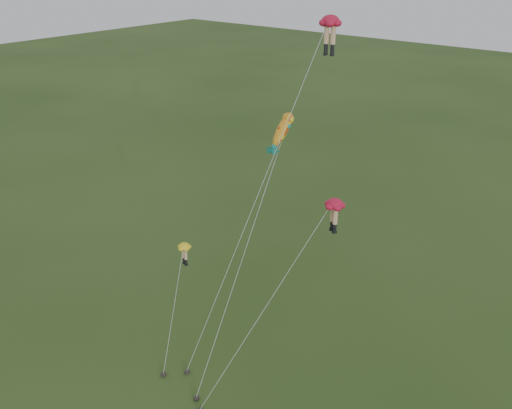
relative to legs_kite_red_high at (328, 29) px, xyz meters
The scene contains 5 objects.
ground 25.29m from the legs_kite_red_high, 103.65° to the right, with size 300.00×300.00×0.00m, color #284117.
legs_kite_red_high is the anchor object (origin of this frame).
legs_kite_red_mid 12.30m from the legs_kite_red_high, 52.54° to the right, with size 5.92×8.17×14.20m.
legs_kite_yellow 17.76m from the legs_kite_red_high, 115.91° to the right, with size 1.21×3.79×9.31m.
fish_kite 7.44m from the legs_kite_red_high, 138.17° to the right, with size 1.87×12.27×17.34m.
Camera 1 is at (23.27, -22.18, 27.86)m, focal length 40.00 mm.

